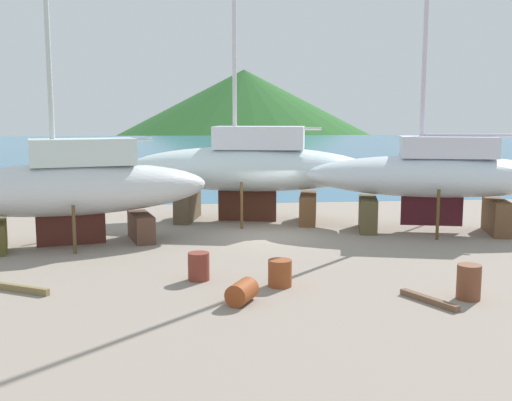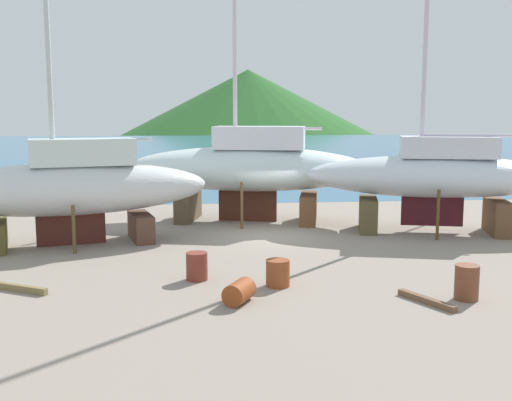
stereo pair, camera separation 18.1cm
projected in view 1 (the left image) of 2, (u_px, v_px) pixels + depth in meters
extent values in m
plane|color=gray|center=(279.00, 248.00, 21.80)|extent=(44.74, 44.74, 0.00)
cube|color=#2F678F|center=(213.00, 148.00, 85.93)|extent=(136.86, 107.91, 0.01)
cone|color=#275D25|center=(244.00, 129.00, 206.89)|extent=(156.12, 156.12, 39.93)
cube|color=brown|center=(141.00, 227.00, 23.12)|extent=(1.24, 2.30, 1.02)
cylinder|color=brown|center=(74.00, 230.00, 20.77)|extent=(0.12, 0.12, 1.70)
cylinder|color=brown|center=(68.00, 216.00, 23.56)|extent=(0.12, 0.12, 1.70)
ellipsoid|color=silver|center=(70.00, 189.00, 21.99)|extent=(10.63, 5.27, 1.93)
cube|color=#50211A|center=(72.00, 233.00, 22.23)|extent=(2.40, 0.70, 1.35)
cube|color=silver|center=(83.00, 152.00, 21.98)|extent=(3.99, 2.53, 0.96)
cylinder|color=#B5C1C6|center=(104.00, 140.00, 22.20)|extent=(3.51, 1.04, 0.13)
cube|color=brown|center=(188.00, 206.00, 27.53)|extent=(1.26, 2.79, 1.28)
cube|color=brown|center=(308.00, 208.00, 26.93)|extent=(1.26, 2.79, 1.28)
cylinder|color=brown|center=(242.00, 206.00, 25.36)|extent=(0.12, 0.12, 1.98)
cylinder|color=brown|center=(252.00, 194.00, 29.01)|extent=(0.12, 0.12, 1.98)
ellipsoid|color=silver|center=(247.00, 169.00, 26.99)|extent=(11.46, 5.66, 1.99)
cube|color=#462116|center=(247.00, 206.00, 27.23)|extent=(2.59, 0.65, 1.39)
cube|color=silver|center=(259.00, 138.00, 26.73)|extent=(4.30, 2.83, 1.00)
cylinder|color=silver|center=(234.00, 8.00, 26.06)|extent=(0.19, 0.19, 12.12)
cylinder|color=beige|center=(278.00, 129.00, 26.58)|extent=(3.78, 0.96, 0.13)
cube|color=brown|center=(368.00, 214.00, 25.10)|extent=(1.26, 2.46, 1.37)
cube|color=brown|center=(497.00, 217.00, 24.38)|extent=(1.26, 2.46, 1.37)
cylinder|color=brown|center=(438.00, 215.00, 23.11)|extent=(0.12, 0.12, 1.96)
cylinder|color=brown|center=(426.00, 203.00, 26.29)|extent=(0.12, 0.12, 1.96)
ellipsoid|color=silver|center=(433.00, 176.00, 24.51)|extent=(10.71, 5.39, 1.70)
cube|color=#47151D|center=(432.00, 211.00, 24.72)|extent=(2.42, 0.68, 1.19)
cube|color=silver|center=(447.00, 147.00, 24.27)|extent=(4.03, 2.63, 0.85)
cylinder|color=silver|center=(468.00, 135.00, 24.10)|extent=(3.53, 1.01, 0.13)
cylinder|color=brown|center=(469.00, 282.00, 15.70)|extent=(0.88, 0.88, 0.92)
cylinder|color=brown|center=(199.00, 266.00, 17.53)|extent=(0.85, 0.85, 0.81)
cylinder|color=brown|center=(242.00, 292.00, 15.39)|extent=(0.94, 1.08, 0.58)
cylinder|color=brown|center=(280.00, 273.00, 16.90)|extent=(0.94, 0.94, 0.76)
cube|color=olive|center=(13.00, 288.00, 16.48)|extent=(2.21, 1.31, 0.19)
cube|color=brown|center=(429.00, 300.00, 15.43)|extent=(0.98, 1.72, 0.16)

